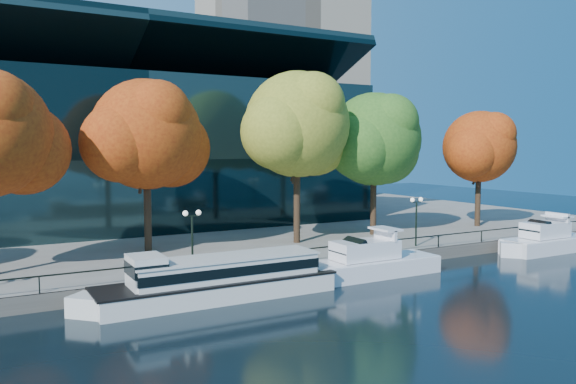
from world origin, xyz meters
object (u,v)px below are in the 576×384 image
tree_4 (376,141)px  cruiser_near (366,262)px  tree_5 (481,148)px  tour_boat (212,278)px  tree_3 (299,127)px  tree_2 (149,137)px  lamp_2 (416,210)px  cruiser_far (545,240)px  lamp_1 (192,226)px

tree_4 → cruiser_near: bearing=-130.6°
tree_4 → tree_5: 12.94m
cruiser_near → tree_5: bearing=23.5°
tour_boat → tree_3: (11.80, 9.92, 9.56)m
tree_2 → tree_3: tree_3 is taller
tour_boat → tree_4: tree_4 is taller
tour_boat → tree_3: 18.14m
tour_boat → tree_5: size_ratio=1.36×
tour_boat → lamp_2: lamp_2 is taller
cruiser_far → tree_5: tree_5 is taller
cruiser_far → tree_5: (2.34, 9.50, 7.96)m
tree_5 → tree_2: bearing=176.4°
cruiser_far → tour_boat: bearing=-179.7°
tour_boat → cruiser_near: bearing=1.3°
tour_boat → tree_3: bearing=40.1°
tour_boat → lamp_2: (19.39, 3.76, 2.68)m
tour_boat → lamp_1: (0.08, 3.76, 2.68)m
tour_boat → cruiser_far: bearing=0.3°
tree_2 → tree_5: (33.71, -2.10, -0.90)m
cruiser_near → tree_2: 18.91m
cruiser_near → tree_4: bearing=49.4°
lamp_1 → tree_3: bearing=27.7°
tree_3 → tree_2: bearing=171.6°
tree_3 → cruiser_far: bearing=-27.2°
tour_boat → cruiser_near: size_ratio=1.38×
tree_2 → tree_5: size_ratio=1.12×
tree_2 → cruiser_near: bearing=-43.4°
tree_4 → tree_5: (12.90, -0.75, -0.65)m
tour_boat → tree_4: (20.31, 10.39, 8.39)m
cruiser_near → cruiser_far: bearing=-0.4°
lamp_2 → tree_2: bearing=158.1°
tree_2 → lamp_2: 22.25m
cruiser_near → tree_3: (0.17, 9.65, 9.81)m
cruiser_near → lamp_1: size_ratio=2.89×
tree_2 → lamp_2: bearing=-21.9°
tree_2 → lamp_2: size_ratio=3.31×
cruiser_near → tree_5: tree_5 is taller
tree_3 → tree_4: tree_3 is taller
cruiser_far → lamp_1: (-30.78, 3.62, 2.90)m
tour_boat → tree_2: size_ratio=1.21×
lamp_2 → tree_5: bearing=23.0°
cruiser_far → lamp_1: size_ratio=2.57×
tree_3 → tree_4: bearing=3.2°
lamp_1 → lamp_2: 19.30m
tour_boat → lamp_2: 19.93m
cruiser_far → tree_4: size_ratio=0.79×
cruiser_far → lamp_2: lamp_2 is taller
tree_5 → lamp_1: size_ratio=2.94×
cruiser_near → lamp_2: bearing=24.2°
tree_5 → lamp_2: bearing=-157.0°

